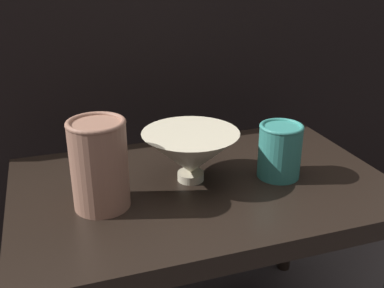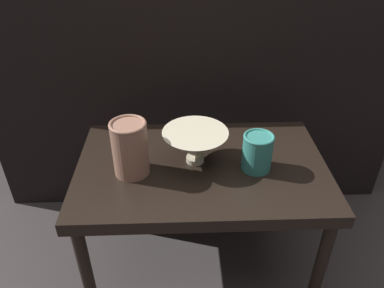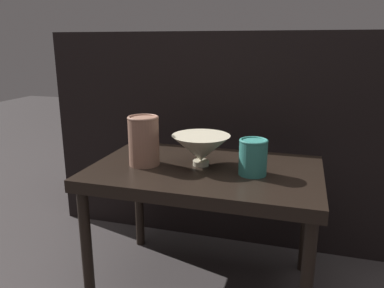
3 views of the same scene
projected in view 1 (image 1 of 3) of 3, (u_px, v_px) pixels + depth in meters
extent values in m
cube|color=black|center=(202.00, 190.00, 0.92)|extent=(0.75, 0.48, 0.04)
cylinder|color=black|center=(40.00, 255.00, 1.09)|extent=(0.04, 0.04, 0.41)
cylinder|color=black|center=(289.00, 209.00, 1.29)|extent=(0.04, 0.04, 0.41)
cube|color=black|center=(139.00, 100.00, 1.44)|extent=(1.60, 0.50, 0.90)
cylinder|color=beige|center=(191.00, 176.00, 0.92)|extent=(0.05, 0.05, 0.02)
cone|color=beige|center=(191.00, 153.00, 0.90)|extent=(0.19, 0.19, 0.09)
cylinder|color=#996B56|center=(99.00, 166.00, 0.80)|extent=(0.10, 0.10, 0.16)
torus|color=#996B56|center=(96.00, 123.00, 0.76)|extent=(0.10, 0.10, 0.01)
cylinder|color=teal|center=(280.00, 152.00, 0.92)|extent=(0.09, 0.09, 0.11)
torus|color=teal|center=(282.00, 127.00, 0.90)|extent=(0.09, 0.09, 0.01)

